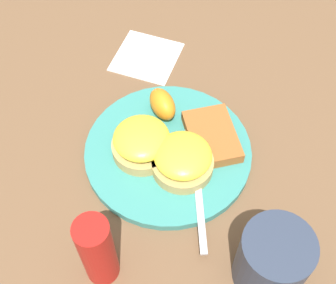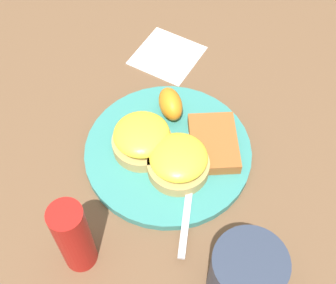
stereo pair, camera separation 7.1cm
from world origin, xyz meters
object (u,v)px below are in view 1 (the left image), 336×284
Objects in this scene: hashbrown_patty at (212,136)px; orange_wedge at (162,104)px; cup at (272,261)px; sandwich_benedict_left at (142,142)px; fork at (196,167)px; condiment_bottle at (97,251)px; sandwich_benedict_right at (183,159)px.

orange_wedge is at bearing -120.65° from hashbrown_patty.
hashbrown_patty is 0.83× the size of cup.
sandwich_benedict_left is at bearing -74.31° from hashbrown_patty.
hashbrown_patty reaches higher than fork.
hashbrown_patty is at bearing 105.69° from sandwich_benedict_left.
condiment_bottle is (0.16, -0.12, 0.05)m from fork.
hashbrown_patty is 0.43× the size of fork.
orange_wedge is at bearing 167.89° from condiment_bottle.
orange_wedge is (-0.10, -0.04, -0.00)m from sandwich_benedict_right.
hashbrown_patty is 0.22m from cup.
orange_wedge is 0.49× the size of cup.
orange_wedge is 0.12m from fork.
hashbrown_patty is 0.26m from condiment_bottle.
sandwich_benedict_right reaches higher than orange_wedge.
hashbrown_patty is at bearing 147.39° from condiment_bottle.
hashbrown_patty is 0.10m from orange_wedge.
cup reaches higher than sandwich_benedict_left.
sandwich_benedict_right is 0.19m from cup.
sandwich_benedict_left is 0.26m from cup.
sandwich_benedict_left is 0.07m from sandwich_benedict_right.
sandwich_benedict_left is 0.69× the size of condiment_bottle.
fork is at bearing 30.52° from orange_wedge.
condiment_bottle is (0.22, -0.14, 0.04)m from hashbrown_patty.
condiment_bottle is (0.01, -0.22, 0.02)m from cup.
condiment_bottle reaches higher than hashbrown_patty.
condiment_bottle is (0.26, -0.06, 0.03)m from orange_wedge.
cup is 0.22m from condiment_bottle.
fork is (0.02, 0.08, -0.02)m from sandwich_benedict_left.
sandwich_benedict_right is 0.69× the size of condiment_bottle.
sandwich_benedict_right reaches higher than hashbrown_patty.
sandwich_benedict_right is 0.38× the size of fork.
sandwich_benedict_left is 0.08m from orange_wedge.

